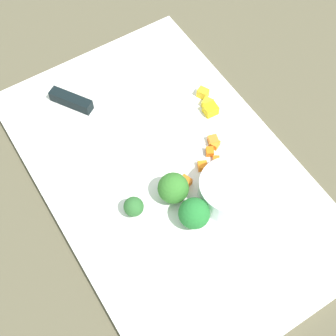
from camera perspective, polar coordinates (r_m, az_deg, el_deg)
The scene contains 16 objects.
ground_plane at distance 0.72m, azimuth -0.00°, elevation -0.87°, with size 4.00×4.00×0.00m, color brown.
cutting_board at distance 0.71m, azimuth -0.00°, elevation -0.64°, with size 0.54×0.35×0.01m, color white.
prep_bowl at distance 0.68m, azimuth 7.22°, elevation -2.61°, with size 0.09×0.09×0.04m, color white.
chef_knife at distance 0.76m, azimuth -7.44°, elevation 6.24°, with size 0.27×0.18×0.02m.
carrot_dice_0 at distance 0.71m, azimuth 5.70°, elevation 0.96°, with size 0.01×0.01×0.01m, color orange.
carrot_dice_1 at distance 0.73m, azimuth 5.35°, elevation 3.25°, with size 0.01×0.01×0.01m, color orange.
carrot_dice_2 at distance 0.73m, azimuth 5.72°, elevation 2.56°, with size 0.01×0.01×0.01m, color orange.
carrot_dice_3 at distance 0.69m, azimuth 2.03°, elevation -1.65°, with size 0.02×0.01×0.01m, color orange.
carrot_dice_4 at distance 0.71m, azimuth 4.10°, elevation 0.24°, with size 0.01×0.01×0.01m, color orange.
carrot_dice_5 at distance 0.72m, azimuth 4.95°, elevation 1.87°, with size 0.01×0.01×0.01m, color orange.
pepper_dice_0 at distance 0.76m, azimuth 5.05°, elevation 6.89°, with size 0.02×0.02×0.02m, color yellow.
pepper_dice_1 at distance 0.77m, azimuth 4.69°, elevation 7.63°, with size 0.01×0.01×0.01m, color yellow.
pepper_dice_2 at distance 0.78m, azimuth 4.14°, elevation 8.81°, with size 0.02×0.01×0.02m, color yellow.
broccoli_floret_0 at distance 0.67m, azimuth 0.63°, elevation -2.42°, with size 0.04×0.04×0.05m.
broccoli_floret_1 at distance 0.66m, azimuth -4.07°, elevation -4.59°, with size 0.03×0.03×0.03m.
broccoli_floret_2 at distance 0.65m, azimuth 3.11°, elevation -5.39°, with size 0.04×0.04×0.05m.
Camera 1 is at (-0.29, 0.19, 0.63)m, focal length 51.64 mm.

